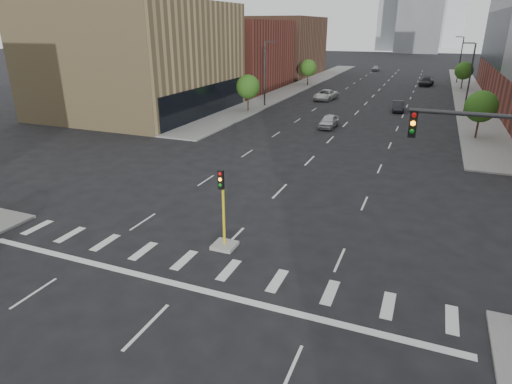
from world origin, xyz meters
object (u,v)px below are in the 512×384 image
Objects in this scene: median_traffic_signal at (224,231)px; car_deep_right at (427,82)px; car_mid_right at (398,106)px; car_near_left at (329,121)px; car_distant at (376,68)px; car_far_left at (326,95)px.

median_traffic_signal reaches higher than car_deep_right.
car_deep_right is (7.84, 74.34, -0.20)m from median_traffic_signal.
car_mid_right is (5.08, 44.14, -0.27)m from median_traffic_signal.
car_deep_right is (9.34, 43.74, 0.04)m from car_near_left.
car_near_left reaches higher than car_mid_right.
median_traffic_signal is 1.08× the size of car_distant.
car_near_left is at bearing -87.42° from car_distant.
car_distant is at bearing 95.52° from car_far_left.
median_traffic_signal reaches higher than car_mid_right.
car_distant is (-5.41, 100.87, -0.28)m from median_traffic_signal.
car_deep_right reaches higher than car_near_left.
car_deep_right is 1.31× the size of car_distant.
median_traffic_signal is 50.44m from car_far_left.
median_traffic_signal is 1.02× the size of car_mid_right.
car_mid_right is at bearing 64.91° from car_near_left.
car_mid_right reaches higher than car_distant.
car_mid_right is at bearing -80.13° from car_distant.
median_traffic_signal is at bearing -75.79° from car_far_left.
car_near_left is 0.77× the size of car_far_left.
median_traffic_signal is 44.43m from car_mid_right.
car_far_left reaches higher than car_distant.
car_deep_right is at bearing 78.76° from car_near_left.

